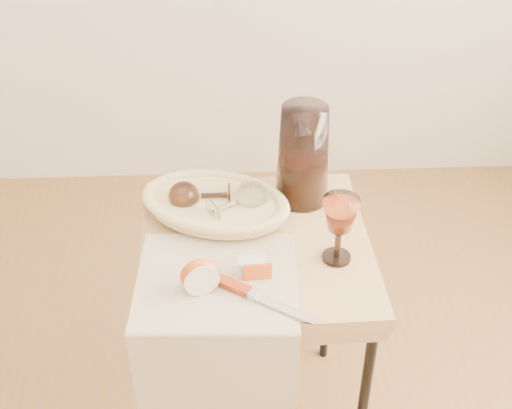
{
  "coord_description": "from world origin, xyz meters",
  "views": [
    {
      "loc": [
        0.34,
        -0.62,
        1.62
      ],
      "look_at": [
        0.39,
        0.53,
        0.77
      ],
      "focal_mm": 47.7,
      "sensor_mm": 36.0,
      "label": 1
    }
  ],
  "objects_px": {
    "goblet_lying_b": "(235,203)",
    "wine_goblet": "(339,230)",
    "side_table": "(256,342)",
    "tea_towel": "(217,280)",
    "pitcher": "(303,155)",
    "goblet_lying_a": "(203,196)",
    "bread_basket": "(215,207)",
    "table_knife": "(258,296)",
    "apple_half": "(199,274)"
  },
  "relations": [
    {
      "from": "goblet_lying_b",
      "to": "wine_goblet",
      "type": "bearing_deg",
      "value": -66.56
    },
    {
      "from": "side_table",
      "to": "wine_goblet",
      "type": "height_order",
      "value": "wine_goblet"
    },
    {
      "from": "tea_towel",
      "to": "pitcher",
      "type": "xyz_separation_m",
      "value": [
        0.2,
        0.29,
        0.12
      ]
    },
    {
      "from": "goblet_lying_a",
      "to": "wine_goblet",
      "type": "bearing_deg",
      "value": 147.3
    },
    {
      "from": "goblet_lying_a",
      "to": "goblet_lying_b",
      "type": "distance_m",
      "value": 0.08
    },
    {
      "from": "bread_basket",
      "to": "goblet_lying_a",
      "type": "distance_m",
      "value": 0.04
    },
    {
      "from": "goblet_lying_b",
      "to": "table_knife",
      "type": "xyz_separation_m",
      "value": [
        0.04,
        -0.27,
        -0.03
      ]
    },
    {
      "from": "apple_half",
      "to": "wine_goblet",
      "type": "bearing_deg",
      "value": -1.86
    },
    {
      "from": "side_table",
      "to": "table_knife",
      "type": "xyz_separation_m",
      "value": [
        -0.0,
        -0.19,
        0.34
      ]
    },
    {
      "from": "tea_towel",
      "to": "apple_half",
      "type": "bearing_deg",
      "value": -143.92
    },
    {
      "from": "goblet_lying_b",
      "to": "apple_half",
      "type": "distance_m",
      "value": 0.24
    },
    {
      "from": "tea_towel",
      "to": "pitcher",
      "type": "distance_m",
      "value": 0.37
    },
    {
      "from": "side_table",
      "to": "table_knife",
      "type": "distance_m",
      "value": 0.39
    },
    {
      "from": "apple_half",
      "to": "table_knife",
      "type": "bearing_deg",
      "value": -35.99
    },
    {
      "from": "pitcher",
      "to": "table_knife",
      "type": "height_order",
      "value": "pitcher"
    },
    {
      "from": "apple_half",
      "to": "table_knife",
      "type": "distance_m",
      "value": 0.13
    },
    {
      "from": "bread_basket",
      "to": "goblet_lying_b",
      "type": "bearing_deg",
      "value": -2.35
    },
    {
      "from": "goblet_lying_a",
      "to": "table_knife",
      "type": "relative_size",
      "value": 0.5
    },
    {
      "from": "table_knife",
      "to": "wine_goblet",
      "type": "bearing_deg",
      "value": 68.13
    },
    {
      "from": "bread_basket",
      "to": "table_knife",
      "type": "height_order",
      "value": "bread_basket"
    },
    {
      "from": "tea_towel",
      "to": "wine_goblet",
      "type": "distance_m",
      "value": 0.28
    },
    {
      "from": "goblet_lying_a",
      "to": "tea_towel",
      "type": "bearing_deg",
      "value": 96.34
    },
    {
      "from": "bread_basket",
      "to": "table_knife",
      "type": "relative_size",
      "value": 1.32
    },
    {
      "from": "pitcher",
      "to": "table_knife",
      "type": "distance_m",
      "value": 0.39
    },
    {
      "from": "side_table",
      "to": "goblet_lying_a",
      "type": "relative_size",
      "value": 5.53
    },
    {
      "from": "tea_towel",
      "to": "wine_goblet",
      "type": "bearing_deg",
      "value": 15.76
    },
    {
      "from": "pitcher",
      "to": "tea_towel",
      "type": "bearing_deg",
      "value": -142.56
    },
    {
      "from": "tea_towel",
      "to": "bread_basket",
      "type": "relative_size",
      "value": 1.07
    },
    {
      "from": "side_table",
      "to": "goblet_lying_b",
      "type": "height_order",
      "value": "goblet_lying_b"
    },
    {
      "from": "pitcher",
      "to": "wine_goblet",
      "type": "height_order",
      "value": "pitcher"
    },
    {
      "from": "wine_goblet",
      "to": "side_table",
      "type": "bearing_deg",
      "value": 160.03
    },
    {
      "from": "goblet_lying_b",
      "to": "pitcher",
      "type": "xyz_separation_m",
      "value": [
        0.16,
        0.08,
        0.07
      ]
    },
    {
      "from": "apple_half",
      "to": "table_knife",
      "type": "height_order",
      "value": "apple_half"
    },
    {
      "from": "bread_basket",
      "to": "pitcher",
      "type": "height_order",
      "value": "pitcher"
    },
    {
      "from": "side_table",
      "to": "tea_towel",
      "type": "bearing_deg",
      "value": -124.91
    },
    {
      "from": "apple_half",
      "to": "pitcher",
      "type": "bearing_deg",
      "value": 34.74
    },
    {
      "from": "pitcher",
      "to": "table_knife",
      "type": "xyz_separation_m",
      "value": [
        -0.12,
        -0.35,
        -0.11
      ]
    },
    {
      "from": "side_table",
      "to": "bread_basket",
      "type": "xyz_separation_m",
      "value": [
        -0.09,
        0.1,
        0.35
      ]
    },
    {
      "from": "apple_half",
      "to": "table_knife",
      "type": "relative_size",
      "value": 0.34
    },
    {
      "from": "bread_basket",
      "to": "apple_half",
      "type": "relative_size",
      "value": 3.91
    },
    {
      "from": "goblet_lying_a",
      "to": "pitcher",
      "type": "height_order",
      "value": "pitcher"
    },
    {
      "from": "side_table",
      "to": "apple_half",
      "type": "bearing_deg",
      "value": -129.57
    },
    {
      "from": "tea_towel",
      "to": "side_table",
      "type": "bearing_deg",
      "value": 57.66
    },
    {
      "from": "bread_basket",
      "to": "tea_towel",
      "type": "bearing_deg",
      "value": -69.77
    },
    {
      "from": "bread_basket",
      "to": "apple_half",
      "type": "height_order",
      "value": "apple_half"
    },
    {
      "from": "apple_half",
      "to": "tea_towel",
      "type": "bearing_deg",
      "value": 15.72
    },
    {
      "from": "wine_goblet",
      "to": "goblet_lying_b",
      "type": "bearing_deg",
      "value": 145.72
    },
    {
      "from": "bread_basket",
      "to": "table_knife",
      "type": "bearing_deg",
      "value": -54.1
    },
    {
      "from": "side_table",
      "to": "apple_half",
      "type": "height_order",
      "value": "apple_half"
    },
    {
      "from": "goblet_lying_a",
      "to": "wine_goblet",
      "type": "relative_size",
      "value": 0.74
    }
  ]
}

